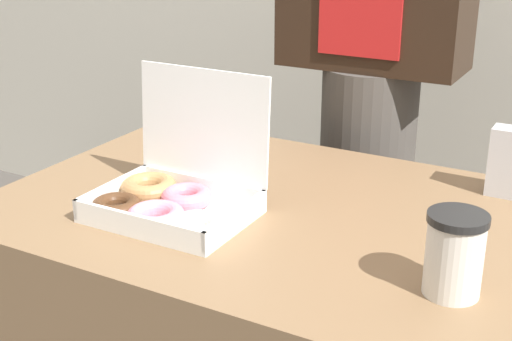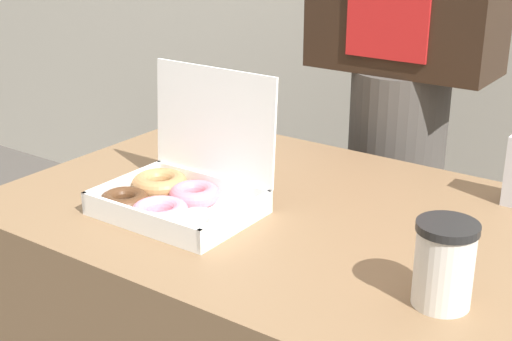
% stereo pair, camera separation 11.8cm
% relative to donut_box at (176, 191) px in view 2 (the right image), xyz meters
% --- Properties ---
extents(donut_box, '(0.29, 0.24, 0.25)m').
position_rel_donut_box_xyz_m(donut_box, '(0.00, 0.00, 0.00)').
color(donut_box, white).
rests_on(donut_box, table).
extents(coffee_cup, '(0.09, 0.09, 0.13)m').
position_rel_donut_box_xyz_m(coffee_cup, '(0.53, -0.03, 0.03)').
color(coffee_cup, silver).
rests_on(coffee_cup, table).
extents(person_customer, '(0.45, 0.25, 1.67)m').
position_rel_donut_box_xyz_m(person_customer, '(0.12, 0.72, 0.15)').
color(person_customer, '#4C4742').
rests_on(person_customer, ground_plane).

